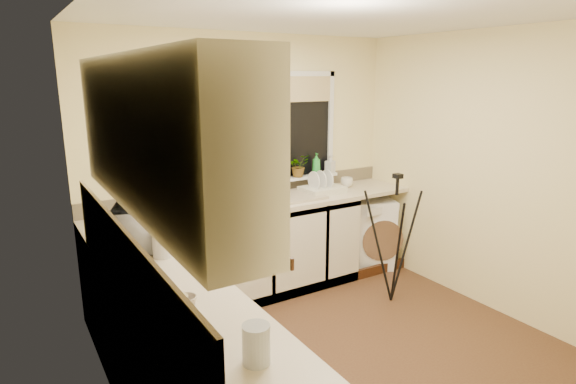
{
  "coord_description": "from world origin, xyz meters",
  "views": [
    {
      "loc": [
        -2.04,
        -2.6,
        2.06
      ],
      "look_at": [
        -0.11,
        0.55,
        1.15
      ],
      "focal_mm": 29.65,
      "sensor_mm": 36.0,
      "label": 1
    }
  ],
  "objects_px": {
    "tripod": "(394,239)",
    "plant_b": "(249,169)",
    "microwave": "(143,224)",
    "soap_bottle_green": "(316,164)",
    "plant_a": "(219,174)",
    "soap_bottle_clear": "(330,164)",
    "laptop": "(219,202)",
    "plant_c": "(274,167)",
    "dish_rack": "(322,190)",
    "steel_jar": "(180,308)",
    "plant_d": "(299,166)",
    "washing_machine": "(365,231)",
    "kettle": "(163,243)",
    "glass_jug": "(256,344)",
    "cup_left": "(187,305)",
    "cup_back": "(347,182)"
  },
  "relations": [
    {
      "from": "steel_jar",
      "to": "plant_b",
      "type": "distance_m",
      "value": 2.39
    },
    {
      "from": "glass_jug",
      "to": "kettle",
      "type": "bearing_deg",
      "value": 88.37
    },
    {
      "from": "tripod",
      "to": "plant_b",
      "type": "distance_m",
      "value": 1.51
    },
    {
      "from": "kettle",
      "to": "washing_machine",
      "type": "bearing_deg",
      "value": 19.32
    },
    {
      "from": "tripod",
      "to": "microwave",
      "type": "height_order",
      "value": "tripod"
    },
    {
      "from": "soap_bottle_clear",
      "to": "cup_back",
      "type": "bearing_deg",
      "value": -46.03
    },
    {
      "from": "kettle",
      "to": "soap_bottle_clear",
      "type": "bearing_deg",
      "value": 26.68
    },
    {
      "from": "glass_jug",
      "to": "plant_b",
      "type": "relative_size",
      "value": 0.64
    },
    {
      "from": "plant_a",
      "to": "cup_back",
      "type": "height_order",
      "value": "plant_a"
    },
    {
      "from": "washing_machine",
      "to": "cup_left",
      "type": "relative_size",
      "value": 7.26
    },
    {
      "from": "steel_jar",
      "to": "plant_b",
      "type": "xyz_separation_m",
      "value": [
        1.37,
        1.94,
        0.22
      ]
    },
    {
      "from": "dish_rack",
      "to": "soap_bottle_green",
      "type": "relative_size",
      "value": 1.83
    },
    {
      "from": "plant_a",
      "to": "steel_jar",
      "type": "bearing_deg",
      "value": -118.52
    },
    {
      "from": "washing_machine",
      "to": "cup_back",
      "type": "height_order",
      "value": "cup_back"
    },
    {
      "from": "washing_machine",
      "to": "dish_rack",
      "type": "height_order",
      "value": "dish_rack"
    },
    {
      "from": "dish_rack",
      "to": "plant_b",
      "type": "xyz_separation_m",
      "value": [
        -0.73,
        0.19,
        0.25
      ]
    },
    {
      "from": "soap_bottle_green",
      "to": "cup_back",
      "type": "relative_size",
      "value": 1.72
    },
    {
      "from": "microwave",
      "to": "soap_bottle_green",
      "type": "height_order",
      "value": "soap_bottle_green"
    },
    {
      "from": "tripod",
      "to": "cup_back",
      "type": "relative_size",
      "value": 9.27
    },
    {
      "from": "soap_bottle_green",
      "to": "washing_machine",
      "type": "bearing_deg",
      "value": -18.94
    },
    {
      "from": "kettle",
      "to": "microwave",
      "type": "xyz_separation_m",
      "value": [
        -0.04,
        0.31,
        0.06
      ]
    },
    {
      "from": "steel_jar",
      "to": "plant_c",
      "type": "relative_size",
      "value": 0.49
    },
    {
      "from": "glass_jug",
      "to": "plant_b",
      "type": "bearing_deg",
      "value": 63.62
    },
    {
      "from": "tripod",
      "to": "steel_jar",
      "type": "relative_size",
      "value": 9.88
    },
    {
      "from": "dish_rack",
      "to": "soap_bottle_clear",
      "type": "bearing_deg",
      "value": 36.35
    },
    {
      "from": "soap_bottle_green",
      "to": "cup_back",
      "type": "height_order",
      "value": "soap_bottle_green"
    },
    {
      "from": "laptop",
      "to": "dish_rack",
      "type": "height_order",
      "value": "laptop"
    },
    {
      "from": "plant_a",
      "to": "cup_left",
      "type": "height_order",
      "value": "plant_a"
    },
    {
      "from": "tripod",
      "to": "glass_jug",
      "type": "xyz_separation_m",
      "value": [
        -2.17,
        -1.44,
        0.38
      ]
    },
    {
      "from": "microwave",
      "to": "washing_machine",
      "type": "bearing_deg",
      "value": -56.03
    },
    {
      "from": "washing_machine",
      "to": "steel_jar",
      "type": "distance_m",
      "value": 3.25
    },
    {
      "from": "kettle",
      "to": "steel_jar",
      "type": "xyz_separation_m",
      "value": [
        -0.19,
        -0.87,
        -0.03
      ]
    },
    {
      "from": "dish_rack",
      "to": "steel_jar",
      "type": "relative_size",
      "value": 3.36
    },
    {
      "from": "soap_bottle_green",
      "to": "glass_jug",
      "type": "bearing_deg",
      "value": -129.24
    },
    {
      "from": "microwave",
      "to": "plant_c",
      "type": "xyz_separation_m",
      "value": [
        1.5,
        0.78,
        0.13
      ]
    },
    {
      "from": "cup_left",
      "to": "plant_c",
      "type": "bearing_deg",
      "value": 50.24
    },
    {
      "from": "plant_a",
      "to": "plant_c",
      "type": "relative_size",
      "value": 0.96
    },
    {
      "from": "laptop",
      "to": "plant_c",
      "type": "distance_m",
      "value": 0.78
    },
    {
      "from": "kettle",
      "to": "tripod",
      "type": "relative_size",
      "value": 0.15
    },
    {
      "from": "plant_a",
      "to": "soap_bottle_clear",
      "type": "relative_size",
      "value": 1.29
    },
    {
      "from": "tripod",
      "to": "plant_b",
      "type": "bearing_deg",
      "value": 135.42
    },
    {
      "from": "plant_b",
      "to": "cup_left",
      "type": "bearing_deg",
      "value": -124.64
    },
    {
      "from": "glass_jug",
      "to": "soap_bottle_clear",
      "type": "distance_m",
      "value": 3.29
    },
    {
      "from": "tripod",
      "to": "plant_a",
      "type": "xyz_separation_m",
      "value": [
        -1.27,
        1.01,
        0.56
      ]
    },
    {
      "from": "cup_left",
      "to": "microwave",
      "type": "bearing_deg",
      "value": 85.1
    },
    {
      "from": "plant_d",
      "to": "soap_bottle_clear",
      "type": "xyz_separation_m",
      "value": [
        0.41,
        0.01,
        -0.02
      ]
    },
    {
      "from": "microwave",
      "to": "plant_b",
      "type": "height_order",
      "value": "plant_b"
    },
    {
      "from": "dish_rack",
      "to": "cup_left",
      "type": "bearing_deg",
      "value": -143.0
    },
    {
      "from": "glass_jug",
      "to": "steel_jar",
      "type": "distance_m",
      "value": 0.53
    },
    {
      "from": "kettle",
      "to": "soap_bottle_green",
      "type": "bearing_deg",
      "value": 28.51
    }
  ]
}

